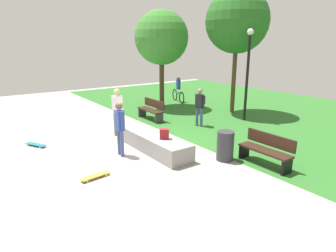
{
  "coord_description": "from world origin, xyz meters",
  "views": [
    {
      "loc": [
        7.99,
        -4.8,
        3.43
      ],
      "look_at": [
        0.3,
        0.66,
        0.76
      ],
      "focal_mm": 31.76,
      "sensor_mm": 36.0,
      "label": 1
    }
  ],
  "objects_px": {
    "lamp_post": "(248,66)",
    "backpack_on_ledge": "(164,134)",
    "pedestrian_with_backpack": "(200,104)",
    "cyclist_on_bicycle": "(178,91)",
    "park_bench_by_oak": "(152,109)",
    "trash_bin": "(225,146)",
    "skater_performing_trick": "(120,125)",
    "skateboard_spare": "(36,144)",
    "tree_slender_maple": "(162,38)",
    "park_bench_near_lamppost": "(266,149)",
    "skater_watching": "(117,108)",
    "tree_young_birch": "(237,21)",
    "skateboard_by_ledge": "(95,176)",
    "concrete_ledge": "(155,143)"
  },
  "relations": [
    {
      "from": "skater_performing_trick",
      "to": "park_bench_near_lamppost",
      "type": "height_order",
      "value": "skater_performing_trick"
    },
    {
      "from": "backpack_on_ledge",
      "to": "cyclist_on_bicycle",
      "type": "bearing_deg",
      "value": -92.53
    },
    {
      "from": "park_bench_by_oak",
      "to": "concrete_ledge",
      "type": "bearing_deg",
      "value": -30.99
    },
    {
      "from": "park_bench_by_oak",
      "to": "lamp_post",
      "type": "xyz_separation_m",
      "value": [
        2.57,
        3.36,
        1.96
      ]
    },
    {
      "from": "tree_young_birch",
      "to": "trash_bin",
      "type": "xyz_separation_m",
      "value": [
        4.28,
        -4.92,
        -3.92
      ]
    },
    {
      "from": "skater_performing_trick",
      "to": "concrete_ledge",
      "type": "bearing_deg",
      "value": 74.79
    },
    {
      "from": "skater_performing_trick",
      "to": "trash_bin",
      "type": "height_order",
      "value": "skater_performing_trick"
    },
    {
      "from": "skater_performing_trick",
      "to": "trash_bin",
      "type": "xyz_separation_m",
      "value": [
        2.16,
        2.38,
        -0.55
      ]
    },
    {
      "from": "tree_slender_maple",
      "to": "lamp_post",
      "type": "distance_m",
      "value": 4.96
    },
    {
      "from": "trash_bin",
      "to": "cyclist_on_bicycle",
      "type": "distance_m",
      "value": 9.18
    },
    {
      "from": "skateboard_by_ledge",
      "to": "pedestrian_with_backpack",
      "type": "distance_m",
      "value": 6.06
    },
    {
      "from": "skater_watching",
      "to": "tree_slender_maple",
      "type": "bearing_deg",
      "value": 128.26
    },
    {
      "from": "concrete_ledge",
      "to": "cyclist_on_bicycle",
      "type": "distance_m",
      "value": 8.42
    },
    {
      "from": "backpack_on_ledge",
      "to": "skater_watching",
      "type": "xyz_separation_m",
      "value": [
        -2.67,
        -0.27,
        0.36
      ]
    },
    {
      "from": "skater_watching",
      "to": "backpack_on_ledge",
      "type": "bearing_deg",
      "value": 5.84
    },
    {
      "from": "backpack_on_ledge",
      "to": "trash_bin",
      "type": "distance_m",
      "value": 1.88
    },
    {
      "from": "pedestrian_with_backpack",
      "to": "cyclist_on_bicycle",
      "type": "xyz_separation_m",
      "value": [
        -4.76,
        2.49,
        -0.32
      ]
    },
    {
      "from": "concrete_ledge",
      "to": "park_bench_near_lamppost",
      "type": "bearing_deg",
      "value": 35.3
    },
    {
      "from": "backpack_on_ledge",
      "to": "skateboard_by_ledge",
      "type": "height_order",
      "value": "backpack_on_ledge"
    },
    {
      "from": "skateboard_by_ledge",
      "to": "lamp_post",
      "type": "height_order",
      "value": "lamp_post"
    },
    {
      "from": "park_bench_near_lamppost",
      "to": "skateboard_by_ledge",
      "type": "bearing_deg",
      "value": -114.75
    },
    {
      "from": "concrete_ledge",
      "to": "park_bench_by_oak",
      "type": "xyz_separation_m",
      "value": [
        -3.54,
        2.13,
        0.21
      ]
    },
    {
      "from": "lamp_post",
      "to": "cyclist_on_bicycle",
      "type": "bearing_deg",
      "value": 177.9
    },
    {
      "from": "trash_bin",
      "to": "tree_slender_maple",
      "type": "bearing_deg",
      "value": 159.56
    },
    {
      "from": "tree_young_birch",
      "to": "trash_bin",
      "type": "height_order",
      "value": "tree_young_birch"
    },
    {
      "from": "concrete_ledge",
      "to": "skateboard_spare",
      "type": "xyz_separation_m",
      "value": [
        -2.73,
        -3.06,
        -0.21
      ]
    },
    {
      "from": "backpack_on_ledge",
      "to": "skater_performing_trick",
      "type": "bearing_deg",
      "value": 2.87
    },
    {
      "from": "park_bench_near_lamppost",
      "to": "pedestrian_with_backpack",
      "type": "relative_size",
      "value": 1.0
    },
    {
      "from": "skateboard_spare",
      "to": "tree_slender_maple",
      "type": "distance_m",
      "value": 8.48
    },
    {
      "from": "lamp_post",
      "to": "park_bench_near_lamppost",
      "type": "bearing_deg",
      "value": -42.67
    },
    {
      "from": "tree_slender_maple",
      "to": "lamp_post",
      "type": "relative_size",
      "value": 1.27
    },
    {
      "from": "skateboard_by_ledge",
      "to": "trash_bin",
      "type": "distance_m",
      "value": 3.84
    },
    {
      "from": "backpack_on_ledge",
      "to": "skater_performing_trick",
      "type": "relative_size",
      "value": 0.19
    },
    {
      "from": "skater_watching",
      "to": "trash_bin",
      "type": "bearing_deg",
      "value": 20.66
    },
    {
      "from": "park_bench_by_oak",
      "to": "tree_young_birch",
      "type": "bearing_deg",
      "value": 74.63
    },
    {
      "from": "trash_bin",
      "to": "pedestrian_with_backpack",
      "type": "height_order",
      "value": "pedestrian_with_backpack"
    },
    {
      "from": "park_bench_near_lamppost",
      "to": "tree_slender_maple",
      "type": "bearing_deg",
      "value": 166.04
    },
    {
      "from": "park_bench_near_lamppost",
      "to": "skateboard_spare",
      "type": "bearing_deg",
      "value": -137.64
    },
    {
      "from": "park_bench_near_lamppost",
      "to": "cyclist_on_bicycle",
      "type": "distance_m",
      "value": 9.75
    },
    {
      "from": "lamp_post",
      "to": "skater_performing_trick",
      "type": "bearing_deg",
      "value": -84.03
    },
    {
      "from": "skateboard_by_ledge",
      "to": "cyclist_on_bicycle",
      "type": "xyz_separation_m",
      "value": [
        -7.01,
        8.05,
        0.57
      ]
    },
    {
      "from": "park_bench_by_oak",
      "to": "tree_slender_maple",
      "type": "bearing_deg",
      "value": 136.14
    },
    {
      "from": "concrete_ledge",
      "to": "park_bench_near_lamppost",
      "type": "relative_size",
      "value": 1.92
    },
    {
      "from": "skater_performing_trick",
      "to": "skateboard_by_ledge",
      "type": "relative_size",
      "value": 2.07
    },
    {
      "from": "concrete_ledge",
      "to": "skateboard_spare",
      "type": "relative_size",
      "value": 3.86
    },
    {
      "from": "concrete_ledge",
      "to": "lamp_post",
      "type": "distance_m",
      "value": 5.98
    },
    {
      "from": "lamp_post",
      "to": "backpack_on_ledge",
      "type": "bearing_deg",
      "value": -74.96
    },
    {
      "from": "park_bench_by_oak",
      "to": "tree_young_birch",
      "type": "height_order",
      "value": "tree_young_birch"
    },
    {
      "from": "park_bench_by_oak",
      "to": "trash_bin",
      "type": "bearing_deg",
      "value": -8.65
    },
    {
      "from": "pedestrian_with_backpack",
      "to": "cyclist_on_bicycle",
      "type": "bearing_deg",
      "value": 152.39
    }
  ]
}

